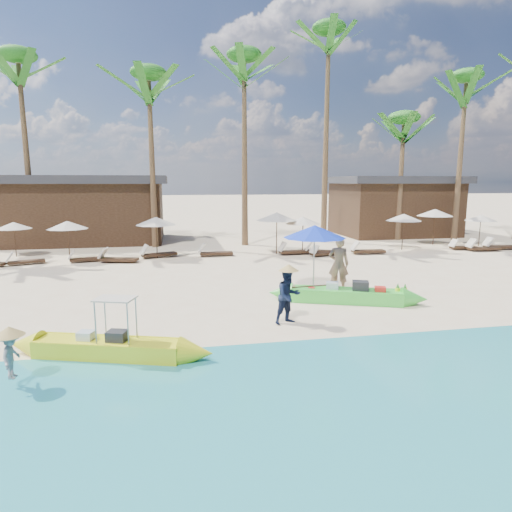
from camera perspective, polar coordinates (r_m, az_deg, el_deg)
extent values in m
plane|color=beige|center=(13.03, -0.86, -7.61)|extent=(240.00, 240.00, 0.00)
cube|color=tan|center=(8.51, 5.22, -17.53)|extent=(240.00, 4.50, 0.01)
cube|color=green|center=(14.42, 11.90, -5.22)|extent=(3.61, 1.95, 0.43)
cube|color=white|center=(14.41, 11.90, -5.14)|extent=(3.07, 1.58, 0.19)
cube|color=#262628|center=(14.36, 13.74, -4.05)|extent=(0.61, 0.55, 0.39)
cube|color=silver|center=(14.39, 10.13, -4.06)|extent=(0.49, 0.46, 0.32)
cube|color=red|center=(14.39, 16.22, -4.44)|extent=(0.42, 0.38, 0.25)
cylinder|color=red|center=(14.43, 7.42, -4.39)|extent=(0.25, 0.25, 0.10)
cylinder|color=#262628|center=(14.33, 6.27, -4.48)|extent=(0.23, 0.23, 0.09)
sphere|color=#CDB980|center=(14.39, 4.94, -4.16)|extent=(0.20, 0.20, 0.20)
cylinder|color=yellow|center=(14.61, 18.35, -4.43)|extent=(0.16, 0.16, 0.20)
cylinder|color=yellow|center=(14.65, 19.23, -4.44)|extent=(0.16, 0.16, 0.20)
cube|color=yellow|center=(10.40, -19.02, -11.60)|extent=(3.40, 1.67, 0.40)
cube|color=white|center=(10.40, -19.03, -11.50)|extent=(2.90, 1.34, 0.18)
cube|color=#262628|center=(10.22, -18.02, -10.32)|extent=(0.50, 0.45, 0.32)
cube|color=silver|center=(10.55, -21.72, -10.03)|extent=(0.41, 0.38, 0.27)
cube|color=beige|center=(9.95, -18.30, -5.43)|extent=(0.98, 0.81, 0.03)
imported|color=tan|center=(15.64, 10.96, -1.07)|extent=(0.85, 0.71, 1.99)
imported|color=#121A33|center=(11.94, 4.33, -5.36)|extent=(0.91, 0.81, 1.56)
imported|color=gray|center=(9.61, -29.83, -11.42)|extent=(0.36, 0.60, 0.92)
cylinder|color=#99999E|center=(15.48, 7.73, -0.45)|extent=(0.05, 0.05, 2.33)
cone|color=#1532C5|center=(15.34, 7.82, 3.26)|extent=(2.23, 2.23, 0.46)
cylinder|color=#3D2719|center=(25.90, -29.47, 1.87)|extent=(0.04, 0.04, 1.78)
cone|color=beige|center=(25.83, -29.61, 3.55)|extent=(1.78, 1.78, 0.36)
cube|color=#3D2719|center=(23.26, -28.26, -0.66)|extent=(1.67, 0.99, 0.11)
cube|color=beige|center=(23.22, -30.04, -0.13)|extent=(0.50, 0.60, 0.46)
cylinder|color=#3D2719|center=(23.17, -23.71, 1.74)|extent=(0.05, 0.05, 1.95)
cone|color=beige|center=(23.08, -23.86, 3.81)|extent=(1.95, 1.95, 0.39)
cube|color=#3D2719|center=(22.77, -21.58, -0.38)|extent=(1.67, 0.84, 0.11)
cube|color=beige|center=(22.72, -23.40, 0.20)|extent=(0.46, 0.58, 0.47)
cube|color=#3D2719|center=(22.03, -17.77, -0.43)|extent=(1.88, 0.97, 0.13)
cube|color=beige|center=(22.26, -19.72, 0.39)|extent=(0.52, 0.66, 0.52)
cylinder|color=#3D2719|center=(22.67, -13.12, 2.32)|extent=(0.05, 0.05, 2.08)
cone|color=beige|center=(22.58, -13.21, 4.57)|extent=(2.08, 2.08, 0.42)
cube|color=#3D2719|center=(23.00, -12.76, 0.21)|extent=(1.89, 1.12, 0.13)
cube|color=beige|center=(22.74, -14.70, 0.84)|extent=(0.57, 0.68, 0.52)
cylinder|color=#3D2719|center=(23.38, 2.76, 2.96)|extent=(0.06, 0.06, 2.22)
cone|color=beige|center=(23.29, 2.78, 5.29)|extent=(2.22, 2.22, 0.44)
cube|color=#3D2719|center=(22.93, -5.31, 0.37)|extent=(1.73, 0.57, 0.12)
cube|color=beige|center=(22.82, -7.24, 1.07)|extent=(0.39, 0.56, 0.51)
cube|color=#3D2719|center=(23.42, 5.27, 0.58)|extent=(1.79, 0.71, 0.12)
cube|color=beige|center=(23.11, 3.49, 1.25)|extent=(0.44, 0.60, 0.51)
cylinder|color=#3D2719|center=(23.61, 6.25, 2.69)|extent=(0.05, 0.05, 1.99)
cone|color=beige|center=(23.52, 6.29, 4.76)|extent=(1.99, 1.99, 0.40)
cube|color=#3D2719|center=(23.56, 8.98, 0.56)|extent=(1.85, 1.12, 0.12)
cube|color=beige|center=(23.52, 7.10, 1.36)|extent=(0.56, 0.67, 0.52)
cube|color=#3D2719|center=(23.16, 9.18, 0.35)|extent=(1.66, 0.94, 0.11)
cube|color=beige|center=(22.72, 7.78, 0.91)|extent=(0.48, 0.59, 0.46)
cylinder|color=#3D2719|center=(26.31, 18.99, 3.00)|extent=(0.05, 0.05, 2.04)
cone|color=beige|center=(26.22, 19.09, 4.90)|extent=(2.04, 2.04, 0.41)
cube|color=#3D2719|center=(24.27, 14.76, 0.62)|extent=(1.83, 0.75, 0.13)
cube|color=beige|center=(23.97, 13.03, 1.34)|extent=(0.46, 0.61, 0.52)
cylinder|color=#3D2719|center=(28.93, 22.64, 3.51)|extent=(0.05, 0.05, 2.19)
cone|color=beige|center=(28.85, 22.76, 5.37)|extent=(2.19, 2.19, 0.44)
cube|color=#3D2719|center=(27.79, 25.96, 1.05)|extent=(1.57, 0.53, 0.11)
cube|color=beige|center=(27.36, 24.83, 1.59)|extent=(0.36, 0.51, 0.46)
cube|color=#3D2719|center=(27.72, 28.10, 0.90)|extent=(1.86, 0.78, 0.13)
cube|color=beige|center=(27.26, 26.75, 1.56)|extent=(0.47, 0.62, 0.53)
cylinder|color=#3D2719|center=(29.73, 27.68, 2.98)|extent=(0.05, 0.05, 1.87)
cone|color=beige|center=(29.66, 27.80, 4.52)|extent=(1.87, 1.87, 0.37)
cube|color=#3D2719|center=(28.81, 29.80, 1.06)|extent=(1.87, 0.74, 0.13)
cube|color=beige|center=(28.30, 28.53, 1.70)|extent=(0.46, 0.62, 0.53)
cone|color=brown|center=(28.61, -28.28, 11.78)|extent=(0.40, 0.40, 10.89)
ellipsoid|color=#1C5F17|center=(29.41, -29.21, 22.40)|extent=(2.08, 2.08, 0.88)
cone|color=brown|center=(26.58, -13.69, 12.01)|extent=(0.40, 0.40, 10.08)
ellipsoid|color=#1C5F17|center=(27.26, -14.16, 22.64)|extent=(2.08, 2.08, 0.88)
cone|color=brown|center=(26.66, -1.54, 13.54)|extent=(0.40, 0.40, 11.26)
ellipsoid|color=#1C5F17|center=(27.61, -1.60, 25.28)|extent=(2.08, 2.08, 0.88)
cone|color=brown|center=(28.43, 9.32, 15.11)|extent=(0.40, 0.40, 13.16)
ellipsoid|color=#1C5F17|center=(29.78, 9.71, 27.82)|extent=(2.08, 2.08, 0.88)
cone|color=brown|center=(30.67, 18.73, 9.57)|extent=(0.40, 0.40, 8.07)
ellipsoid|color=#1C5F17|center=(30.95, 19.16, 17.06)|extent=(2.08, 2.08, 0.88)
cone|color=brown|center=(32.00, 25.56, 11.43)|extent=(0.40, 0.40, 10.64)
ellipsoid|color=#1C5F17|center=(32.67, 26.30, 20.76)|extent=(2.08, 2.08, 0.88)
cube|color=#3D2719|center=(30.39, -21.96, 5.34)|extent=(10.00, 6.00, 3.80)
cube|color=#2D2D33|center=(30.33, -22.22, 9.39)|extent=(10.80, 6.60, 0.50)
cube|color=#3D2719|center=(33.90, 17.78, 5.98)|extent=(8.00, 6.00, 3.80)
cube|color=#2D2D33|center=(33.84, 17.98, 9.61)|extent=(8.80, 6.60, 0.50)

